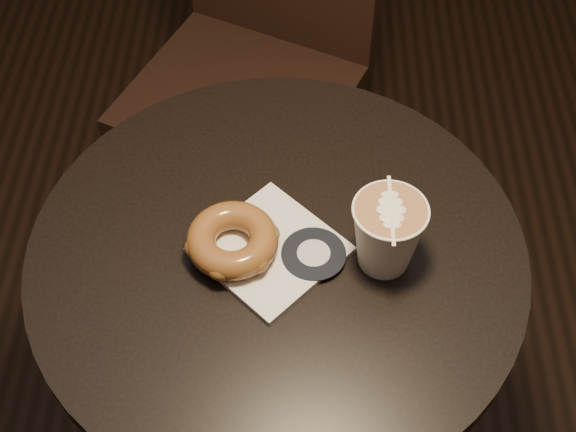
{
  "coord_description": "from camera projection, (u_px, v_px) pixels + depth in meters",
  "views": [
    {
      "loc": [
        0.03,
        -0.65,
        1.66
      ],
      "look_at": [
        0.01,
        0.03,
        0.79
      ],
      "focal_mm": 50.0,
      "sensor_mm": 36.0,
      "label": 1
    }
  ],
  "objects": [
    {
      "name": "chair",
      "position": [
        261.0,
        21.0,
        1.65
      ],
      "size": [
        0.57,
        0.57,
        1.09
      ],
      "rotation": [
        0.0,
        0.0,
        -0.43
      ],
      "color": "black",
      "rests_on": "ground"
    },
    {
      "name": "pastry_bag",
      "position": [
        270.0,
        250.0,
        1.11
      ],
      "size": [
        0.24,
        0.24,
        0.01
      ],
      "primitive_type": "cube",
      "rotation": [
        0.0,
        0.0,
        0.81
      ],
      "color": "white",
      "rests_on": "cafe_table"
    },
    {
      "name": "doughnut",
      "position": [
        232.0,
        240.0,
        1.09
      ],
      "size": [
        0.13,
        0.13,
        0.04
      ],
      "primitive_type": "torus",
      "color": "brown",
      "rests_on": "pastry_bag"
    },
    {
      "name": "latte_cup",
      "position": [
        387.0,
        235.0,
        1.06
      ],
      "size": [
        0.1,
        0.1,
        0.11
      ],
      "primitive_type": null,
      "color": "white",
      "rests_on": "cafe_table"
    },
    {
      "name": "cafe_table",
      "position": [
        278.0,
        321.0,
        1.27
      ],
      "size": [
        0.7,
        0.7,
        0.75
      ],
      "color": "black",
      "rests_on": "ground"
    }
  ]
}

